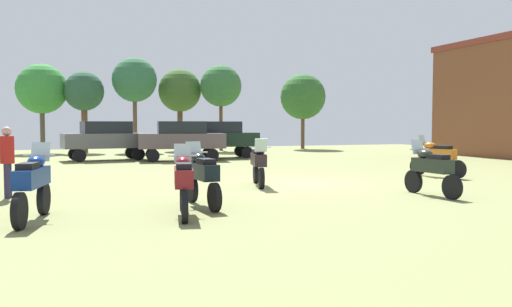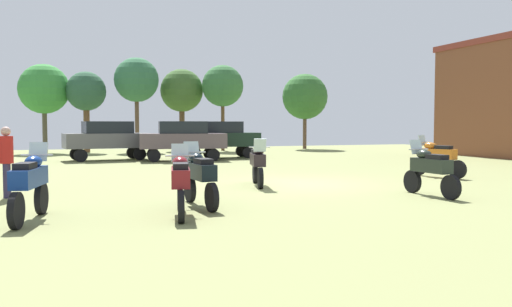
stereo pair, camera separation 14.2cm
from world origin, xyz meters
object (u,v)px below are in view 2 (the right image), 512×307
Objects in this scene: tree_5 at (44,89)px; person_2 at (6,156)px; tree_4 at (182,91)px; tree_7 at (136,80)px; motorcycle_8 at (180,181)px; car_2 at (219,137)px; motorcycle_1 at (430,169)px; tree_2 at (223,86)px; car_3 at (183,138)px; tree_6 at (305,97)px; motorcycle_6 at (258,162)px; tree_1 at (86,92)px; motorcycle_9 at (200,175)px; car_1 at (108,138)px; motorcycle_4 at (30,183)px; motorcycle_7 at (437,157)px.

person_2 is at bearing -89.96° from tree_5.
tree_4 is 3.42m from tree_7.
tree_7 reaches higher than tree_5.
motorcycle_8 is 0.48× the size of car_2.
motorcycle_1 is at bearing -173.57° from car_2.
motorcycle_8 is at bearing -175.94° from motorcycle_1.
car_3 is at bearing -117.14° from tree_2.
tree_7 is (-5.81, 0.71, 0.31)m from tree_2.
tree_7 is (-3.25, -0.89, 0.61)m from tree_4.
tree_5 is 18.12m from tree_6.
motorcycle_6 is 11.56m from car_3.
tree_5 reaches higher than motorcycle_6.
car_3 is 0.78× the size of tree_5.
car_2 is 0.83× the size of tree_1.
car_3 is (2.63, 14.89, 0.45)m from motorcycle_9.
car_1 is at bearing -61.94° from motorcycle_6.
car_1 is 0.81× the size of tree_6.
tree_2 reaches higher than motorcycle_8.
motorcycle_7 is at bearing 31.17° from motorcycle_4.
person_2 is 0.29× the size of tree_7.
motorcycle_8 is at bearing 4.22° from motorcycle_4.
car_1 is 0.85× the size of tree_1.
motorcycle_4 is 0.50× the size of car_1.
tree_2 is 5.86m from tree_7.
tree_7 reaches higher than tree_6.
person_2 is 24.57m from tree_4.
motorcycle_4 reaches higher than motorcycle_6.
motorcycle_9 reaches higher than motorcycle_1.
person_2 is 22.13m from tree_1.
tree_6 reaches higher than tree_1.
car_1 is at bearing -151.86° from tree_6.
person_2 reaches higher than motorcycle_8.
motorcycle_4 is at bearing -113.69° from tree_2.
tree_2 is (1.24, 24.30, 3.77)m from motorcycle_1.
tree_4 reaches higher than tree_1.
motorcycle_4 is 30.62m from tree_6.
motorcycle_7 is 25.91m from tree_5.
motorcycle_7 is at bearing -163.15° from motorcycle_6.
car_2 is at bearing -99.30° from car_1.
tree_7 is at bearing 97.55° from motorcycle_1.
car_3 is at bearing 75.14° from motorcycle_9.
motorcycle_7 is 11.21m from motorcycle_8.
motorcycle_4 is at bearing -107.47° from tree_4.
car_1 is (-3.52, 13.22, 0.46)m from motorcycle_6.
motorcycle_6 is 22.68m from tree_4.
tree_1 is (1.79, 25.48, 3.19)m from motorcycle_4.
tree_6 is at bearing -1.48° from tree_1.
tree_4 is at bearing 84.79° from motorcycle_4.
motorcycle_7 is 13.04m from car_3.
motorcycle_9 is 0.35× the size of tree_7.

